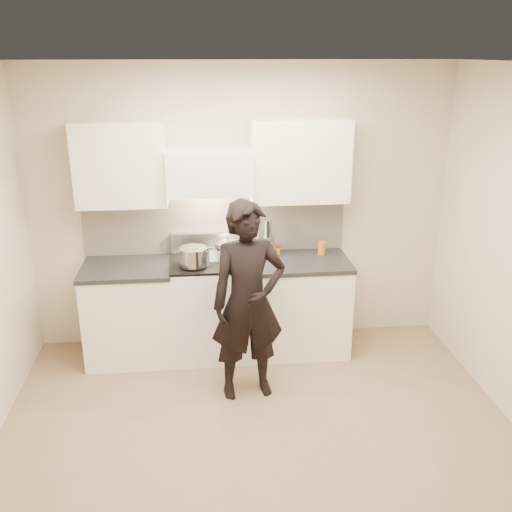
# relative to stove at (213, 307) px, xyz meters

# --- Properties ---
(ground_plane) EXTENTS (4.00, 4.00, 0.00)m
(ground_plane) POSITION_rel_stove_xyz_m (0.30, -1.42, -0.47)
(ground_plane) COLOR #876F55
(room_shell) EXTENTS (4.04, 3.54, 2.70)m
(room_shell) POSITION_rel_stove_xyz_m (0.24, -1.05, 1.12)
(room_shell) COLOR beige
(room_shell) RESTS_ON ground
(stove) EXTENTS (0.76, 0.65, 0.96)m
(stove) POSITION_rel_stove_xyz_m (0.00, 0.00, 0.00)
(stove) COLOR white
(stove) RESTS_ON ground
(counter_right) EXTENTS (0.92, 0.67, 0.92)m
(counter_right) POSITION_rel_stove_xyz_m (0.83, 0.00, -0.01)
(counter_right) COLOR white
(counter_right) RESTS_ON ground
(counter_left) EXTENTS (0.82, 0.67, 0.92)m
(counter_left) POSITION_rel_stove_xyz_m (-0.78, 0.00, -0.01)
(counter_left) COLOR white
(counter_left) RESTS_ON ground
(wok) EXTENTS (0.35, 0.43, 0.28)m
(wok) POSITION_rel_stove_xyz_m (0.20, 0.09, 0.58)
(wok) COLOR #AEAEAE
(wok) RESTS_ON stove
(stock_pot) EXTENTS (0.35, 0.29, 0.16)m
(stock_pot) POSITION_rel_stove_xyz_m (-0.17, -0.14, 0.57)
(stock_pot) COLOR #AEAEAE
(stock_pot) RESTS_ON stove
(utensil_crock) EXTENTS (0.13, 0.13, 0.34)m
(utensil_crock) POSITION_rel_stove_xyz_m (0.54, 0.18, 0.55)
(utensil_crock) COLOR #B2B2B2
(utensil_crock) RESTS_ON counter_right
(spice_jar) EXTENTS (0.04, 0.04, 0.10)m
(spice_jar) POSITION_rel_stove_xyz_m (0.64, 0.17, 0.49)
(spice_jar) COLOR #C66D16
(spice_jar) RESTS_ON counter_right
(oil_glass) EXTENTS (0.07, 0.07, 0.13)m
(oil_glass) POSITION_rel_stove_xyz_m (1.06, 0.13, 0.51)
(oil_glass) COLOR #BA6619
(oil_glass) RESTS_ON counter_right
(person) EXTENTS (0.67, 0.50, 1.69)m
(person) POSITION_rel_stove_xyz_m (0.27, -0.74, 0.37)
(person) COLOR black
(person) RESTS_ON ground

